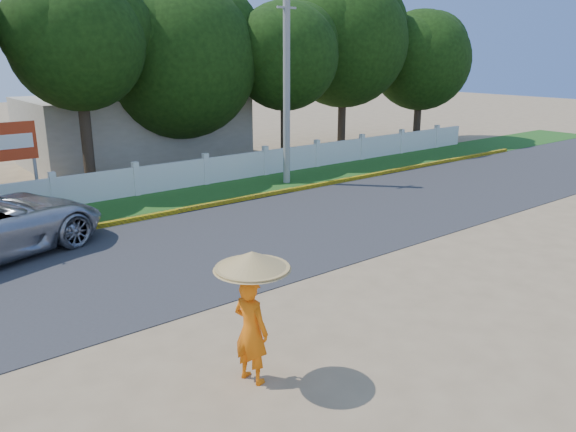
% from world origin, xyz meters
% --- Properties ---
extents(ground, '(120.00, 120.00, 0.00)m').
position_xyz_m(ground, '(0.00, 0.00, 0.00)').
color(ground, '#9E8460').
rests_on(ground, ground).
extents(road, '(60.00, 7.00, 0.02)m').
position_xyz_m(road, '(0.00, 4.50, 0.01)').
color(road, '#38383A').
rests_on(road, ground).
extents(grass_verge, '(60.00, 3.50, 0.03)m').
position_xyz_m(grass_verge, '(0.00, 9.75, 0.01)').
color(grass_verge, '#2D601E').
rests_on(grass_verge, ground).
extents(curb, '(40.00, 0.18, 0.16)m').
position_xyz_m(curb, '(0.00, 8.05, 0.08)').
color(curb, yellow).
rests_on(curb, ground).
extents(fence, '(40.00, 0.10, 1.10)m').
position_xyz_m(fence, '(0.00, 11.20, 0.55)').
color(fence, silver).
rests_on(fence, ground).
extents(building_near, '(10.00, 6.00, 3.20)m').
position_xyz_m(building_near, '(3.00, 18.00, 1.60)').
color(building_near, '#B7AD99').
rests_on(building_near, ground).
extents(utility_pole, '(0.28, 0.28, 7.67)m').
position_xyz_m(utility_pole, '(5.79, 9.42, 3.83)').
color(utility_pole, gray).
rests_on(utility_pole, ground).
extents(monk_with_parasol, '(1.23, 1.23, 2.24)m').
position_xyz_m(monk_with_parasol, '(-3.69, -1.73, 1.46)').
color(monk_with_parasol, orange).
rests_on(monk_with_parasol, ground).
extents(tree_row, '(37.72, 8.11, 9.21)m').
position_xyz_m(tree_row, '(4.41, 14.33, 5.13)').
color(tree_row, '#473828').
rests_on(tree_row, ground).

